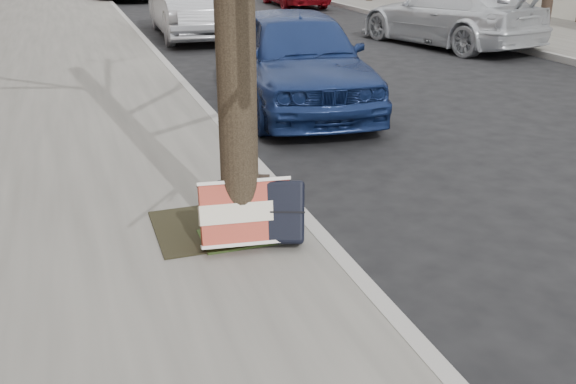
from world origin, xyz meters
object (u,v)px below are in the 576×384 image
object	(u,v)px
car_near_mid	(192,3)
suitcase_red	(245,213)
suitcase_navy	(260,211)
car_near_front	(297,58)

from	to	relation	value
car_near_mid	suitcase_red	bearing A→B (deg)	-97.04
suitcase_navy	car_near_front	xyz separation A→B (m)	(1.75, 4.12, 0.30)
suitcase_red	suitcase_navy	size ratio (longest dim) A/B	1.01
suitcase_navy	car_near_front	bearing A→B (deg)	86.98
car_near_mid	suitcase_navy	bearing A→B (deg)	-96.47
car_near_front	car_near_mid	bearing A→B (deg)	97.30
suitcase_red	suitcase_navy	distance (m)	0.11
suitcase_red	car_near_mid	xyz separation A→B (m)	(1.81, 11.19, 0.39)
suitcase_red	car_near_front	xyz separation A→B (m)	(1.86, 4.12, 0.30)
suitcase_red	car_near_mid	size ratio (longest dim) A/B	0.14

